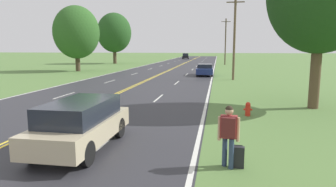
{
  "coord_description": "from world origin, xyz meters",
  "views": [
    {
      "loc": [
        7.23,
        -2.74,
        3.31
      ],
      "look_at": [
        5.13,
        9.8,
        1.37
      ],
      "focal_mm": 32.0,
      "sensor_mm": 36.0,
      "label": 1
    }
  ],
  "objects_px": {
    "suitcase": "(237,157)",
    "car_dark_blue_sedan_mid_near": "(205,70)",
    "car_champagne_suv_approaching": "(81,123)",
    "car_black_suv_mid_far": "(186,56)",
    "hitchhiker_person": "(229,130)",
    "tree_mid_treeline": "(114,33)",
    "fire_hydrant": "(248,109)",
    "tree_left_verge": "(76,32)"
  },
  "relations": [
    {
      "from": "fire_hydrant",
      "to": "car_champagne_suv_approaching",
      "type": "relative_size",
      "value": 0.15
    },
    {
      "from": "fire_hydrant",
      "to": "tree_left_verge",
      "type": "relative_size",
      "value": 0.07
    },
    {
      "from": "car_dark_blue_sedan_mid_near",
      "to": "car_black_suv_mid_far",
      "type": "bearing_deg",
      "value": -173.29
    },
    {
      "from": "fire_hydrant",
      "to": "tree_mid_treeline",
      "type": "xyz_separation_m",
      "value": [
        -23.3,
        46.67,
        6.13
      ]
    },
    {
      "from": "hitchhiker_person",
      "to": "car_champagne_suv_approaching",
      "type": "distance_m",
      "value": 4.82
    },
    {
      "from": "hitchhiker_person",
      "to": "suitcase",
      "type": "relative_size",
      "value": 2.68
    },
    {
      "from": "fire_hydrant",
      "to": "tree_mid_treeline",
      "type": "bearing_deg",
      "value": 116.53
    },
    {
      "from": "tree_left_verge",
      "to": "car_champagne_suv_approaching",
      "type": "relative_size",
      "value": 2.04
    },
    {
      "from": "hitchhiker_person",
      "to": "tree_mid_treeline",
      "type": "xyz_separation_m",
      "value": [
        -22.13,
        53.42,
        5.41
      ]
    },
    {
      "from": "tree_left_verge",
      "to": "tree_mid_treeline",
      "type": "height_order",
      "value": "tree_mid_treeline"
    },
    {
      "from": "suitcase",
      "to": "car_dark_blue_sedan_mid_near",
      "type": "relative_size",
      "value": 0.14
    },
    {
      "from": "suitcase",
      "to": "fire_hydrant",
      "type": "distance_m",
      "value": 6.75
    },
    {
      "from": "tree_left_verge",
      "to": "car_black_suv_mid_far",
      "type": "distance_m",
      "value": 52.22
    },
    {
      "from": "tree_mid_treeline",
      "to": "car_black_suv_mid_far",
      "type": "relative_size",
      "value": 2.39
    },
    {
      "from": "car_champagne_suv_approaching",
      "to": "car_dark_blue_sedan_mid_near",
      "type": "height_order",
      "value": "car_champagne_suv_approaching"
    },
    {
      "from": "hitchhiker_person",
      "to": "car_black_suv_mid_far",
      "type": "bearing_deg",
      "value": 12.36
    },
    {
      "from": "fire_hydrant",
      "to": "tree_left_verge",
      "type": "height_order",
      "value": "tree_left_verge"
    },
    {
      "from": "hitchhiker_person",
      "to": "car_black_suv_mid_far",
      "type": "relative_size",
      "value": 0.4
    },
    {
      "from": "suitcase",
      "to": "tree_left_verge",
      "type": "distance_m",
      "value": 38.46
    },
    {
      "from": "tree_mid_treeline",
      "to": "hitchhiker_person",
      "type": "bearing_deg",
      "value": -67.5
    },
    {
      "from": "hitchhiker_person",
      "to": "fire_hydrant",
      "type": "distance_m",
      "value": 6.89
    },
    {
      "from": "suitcase",
      "to": "tree_left_verge",
      "type": "bearing_deg",
      "value": 37.89
    },
    {
      "from": "hitchhiker_person",
      "to": "car_black_suv_mid_far",
      "type": "distance_m",
      "value": 83.86
    },
    {
      "from": "car_champagne_suv_approaching",
      "to": "hitchhiker_person",
      "type": "bearing_deg",
      "value": 79.72
    },
    {
      "from": "car_black_suv_mid_far",
      "to": "fire_hydrant",
      "type": "bearing_deg",
      "value": -174.42
    },
    {
      "from": "tree_left_verge",
      "to": "car_black_suv_mid_far",
      "type": "relative_size",
      "value": 2.07
    },
    {
      "from": "suitcase",
      "to": "car_champagne_suv_approaching",
      "type": "bearing_deg",
      "value": 86.26
    },
    {
      "from": "hitchhiker_person",
      "to": "car_champagne_suv_approaching",
      "type": "relative_size",
      "value": 0.39
    },
    {
      "from": "hitchhiker_person",
      "to": "car_champagne_suv_approaching",
      "type": "bearing_deg",
      "value": 85.0
    },
    {
      "from": "hitchhiker_person",
      "to": "tree_mid_treeline",
      "type": "height_order",
      "value": "tree_mid_treeline"
    },
    {
      "from": "fire_hydrant",
      "to": "tree_left_verge",
      "type": "bearing_deg",
      "value": 130.0
    },
    {
      "from": "tree_mid_treeline",
      "to": "car_dark_blue_sedan_mid_near",
      "type": "relative_size",
      "value": 2.22
    },
    {
      "from": "hitchhiker_person",
      "to": "car_dark_blue_sedan_mid_near",
      "type": "distance_m",
      "value": 28.38
    },
    {
      "from": "suitcase",
      "to": "car_dark_blue_sedan_mid_near",
      "type": "bearing_deg",
      "value": 9.82
    },
    {
      "from": "tree_mid_treeline",
      "to": "car_black_suv_mid_far",
      "type": "height_order",
      "value": "tree_mid_treeline"
    },
    {
      "from": "fire_hydrant",
      "to": "tree_left_verge",
      "type": "distance_m",
      "value": 33.63
    },
    {
      "from": "car_champagne_suv_approaching",
      "to": "car_black_suv_mid_far",
      "type": "xyz_separation_m",
      "value": [
        -5.41,
        82.38,
        0.03
      ]
    },
    {
      "from": "tree_left_verge",
      "to": "car_dark_blue_sedan_mid_near",
      "type": "distance_m",
      "value": 19.29
    },
    {
      "from": "hitchhiker_person",
      "to": "tree_mid_treeline",
      "type": "distance_m",
      "value": 58.08
    },
    {
      "from": "tree_left_verge",
      "to": "car_champagne_suv_approaching",
      "type": "xyz_separation_m",
      "value": [
        15.46,
        -31.34,
        -4.62
      ]
    },
    {
      "from": "car_champagne_suv_approaching",
      "to": "car_black_suv_mid_far",
      "type": "height_order",
      "value": "car_black_suv_mid_far"
    },
    {
      "from": "car_champagne_suv_approaching",
      "to": "car_black_suv_mid_far",
      "type": "relative_size",
      "value": 1.02
    }
  ]
}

